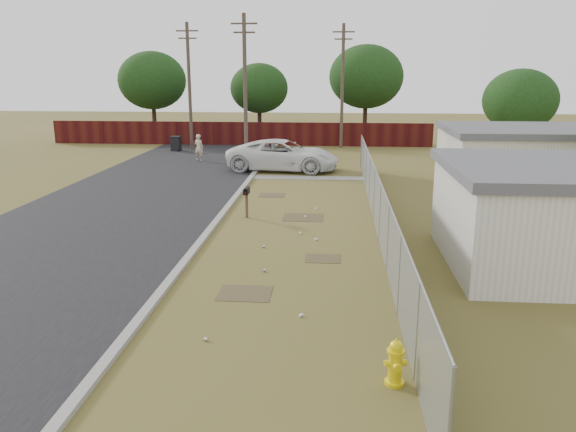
# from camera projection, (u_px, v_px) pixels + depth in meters

# --- Properties ---
(ground) EXTENTS (120.00, 120.00, 0.00)m
(ground) POSITION_uv_depth(u_px,v_px,m) (290.00, 239.00, 19.61)
(ground) COLOR brown
(ground) RESTS_ON ground
(street) EXTENTS (15.10, 60.00, 0.12)m
(street) POSITION_uv_depth(u_px,v_px,m) (167.00, 189.00, 27.90)
(street) COLOR black
(street) RESTS_ON ground
(chainlink_fence) EXTENTS (0.10, 27.06, 2.02)m
(chainlink_fence) POSITION_uv_depth(u_px,v_px,m) (379.00, 212.00, 20.15)
(chainlink_fence) COLOR gray
(chainlink_fence) RESTS_ON ground
(privacy_fence) EXTENTS (30.00, 0.12, 1.80)m
(privacy_fence) POSITION_uv_depth(u_px,v_px,m) (239.00, 134.00, 43.96)
(privacy_fence) COLOR #41110D
(privacy_fence) RESTS_ON ground
(utility_poles) EXTENTS (12.60, 8.24, 9.00)m
(utility_poles) POSITION_uv_depth(u_px,v_px,m) (260.00, 85.00, 38.64)
(utility_poles) COLOR #4E3E34
(utility_poles) RESTS_ON ground
(houses) EXTENTS (9.30, 17.24, 3.10)m
(houses) POSITION_uv_depth(u_px,v_px,m) (549.00, 182.00, 21.47)
(houses) COLOR silver
(houses) RESTS_ON ground
(horizon_trees) EXTENTS (33.32, 31.94, 7.78)m
(horizon_trees) POSITION_uv_depth(u_px,v_px,m) (327.00, 85.00, 41.09)
(horizon_trees) COLOR #372419
(horizon_trees) RESTS_ON ground
(fire_hydrant) EXTENTS (0.43, 0.44, 0.93)m
(fire_hydrant) POSITION_uv_depth(u_px,v_px,m) (395.00, 363.00, 10.46)
(fire_hydrant) COLOR yellow
(fire_hydrant) RESTS_ON ground
(mailbox) EXTENTS (0.21, 0.54, 1.25)m
(mailbox) POSITION_uv_depth(u_px,v_px,m) (247.00, 194.00, 22.23)
(mailbox) COLOR brown
(mailbox) RESTS_ON ground
(pickup_truck) EXTENTS (6.77, 3.66, 1.80)m
(pickup_truck) POSITION_uv_depth(u_px,v_px,m) (283.00, 155.00, 32.83)
(pickup_truck) COLOR silver
(pickup_truck) RESTS_ON ground
(pedestrian) EXTENTS (0.74, 0.61, 1.73)m
(pedestrian) POSITION_uv_depth(u_px,v_px,m) (199.00, 148.00, 36.24)
(pedestrian) COLOR beige
(pedestrian) RESTS_ON ground
(trash_bin) EXTENTS (0.72, 0.80, 1.07)m
(trash_bin) POSITION_uv_depth(u_px,v_px,m) (176.00, 143.00, 40.89)
(trash_bin) COLOR black
(trash_bin) RESTS_ON ground
(scattered_litter) EXTENTS (2.26, 12.22, 0.07)m
(scattered_litter) POSITION_uv_depth(u_px,v_px,m) (289.00, 250.00, 18.34)
(scattered_litter) COLOR white
(scattered_litter) RESTS_ON ground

